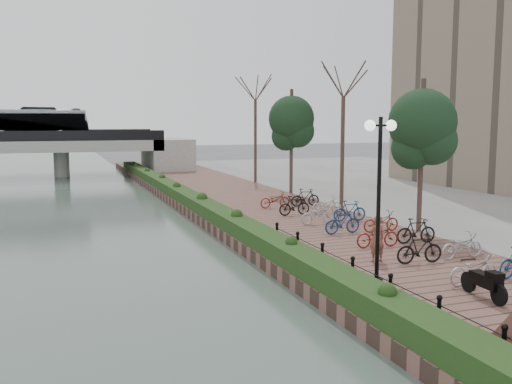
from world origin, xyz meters
name	(u,v)px	position (x,y,z in m)	size (l,w,h in m)	color
ground	(362,341)	(0.00, 0.00, 0.00)	(220.00, 220.00, 0.00)	#59595B
promenade	(263,212)	(4.00, 17.50, 0.25)	(8.00, 75.00, 0.50)	brown
inland_pavement	(496,199)	(20.00, 17.50, 0.25)	(24.00, 75.00, 0.50)	slate
hedge	(192,199)	(0.60, 20.00, 0.80)	(1.10, 56.00, 0.60)	#1B3A15
chain_fence	(370,279)	(1.40, 2.00, 0.85)	(0.10, 14.10, 0.70)	black
lamppost	(380,164)	(2.11, 2.83, 4.00)	(1.02, 0.32, 4.86)	black
motorcycle	(483,281)	(3.93, 0.44, 0.98)	(0.48, 1.53, 0.96)	black
pedestrian	(377,239)	(3.37, 4.89, 1.30)	(0.58, 0.38, 1.59)	brown
bicycle_parking	(362,222)	(5.49, 9.49, 0.97)	(2.40, 17.32, 1.00)	#AFAFB4
street_trees	(375,153)	(8.00, 12.68, 3.69)	(3.20, 37.12, 6.80)	#392A22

